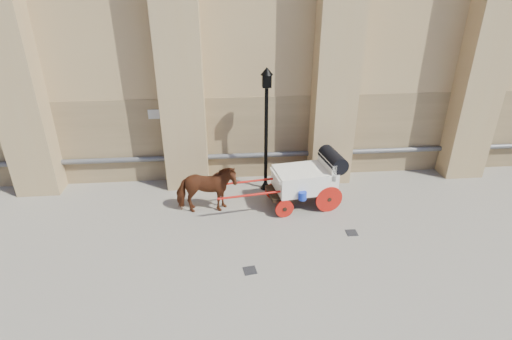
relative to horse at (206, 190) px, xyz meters
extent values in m
plane|color=slate|center=(0.31, -1.68, -0.78)|extent=(90.00, 90.00, 0.00)
cube|color=#977D54|center=(2.31, 2.47, 0.72)|extent=(44.00, 0.35, 3.00)
cylinder|color=#59595B|center=(2.31, 2.20, 0.12)|extent=(42.00, 0.18, 0.18)
cube|color=beige|center=(-1.69, 2.29, 1.72)|extent=(0.42, 0.04, 0.32)
imported|color=#5E2813|center=(0.00, 0.00, 0.00)|extent=(1.89, 0.92, 1.57)
cube|color=black|center=(2.98, 0.18, -0.26)|extent=(2.23, 1.26, 0.12)
cube|color=white|center=(3.07, 0.19, 0.13)|extent=(1.98, 1.46, 0.67)
cube|color=white|center=(3.79, 0.30, 0.51)|extent=(0.32, 1.21, 0.53)
cube|color=white|center=(2.27, 0.07, 0.37)|extent=(0.49, 1.09, 0.10)
cylinder|color=black|center=(3.98, 0.32, 0.71)|extent=(0.71, 1.27, 0.54)
cylinder|color=#B9160D|center=(3.78, -0.31, -0.35)|extent=(0.86, 0.18, 0.86)
cylinder|color=#B9160D|center=(3.60, 0.87, -0.35)|extent=(0.86, 0.18, 0.86)
cylinder|color=#B9160D|center=(2.35, -0.52, -0.50)|extent=(0.58, 0.14, 0.58)
cylinder|color=#B9160D|center=(2.18, 0.66, -0.50)|extent=(0.58, 0.14, 0.58)
cylinder|color=#B9160D|center=(1.47, -0.48, 0.03)|extent=(2.29, 0.40, 0.07)
cylinder|color=#B9160D|center=(1.35, 0.37, 0.03)|extent=(2.29, 0.40, 0.07)
cylinder|color=#1637C9|center=(2.89, -0.52, -0.06)|extent=(0.25, 0.25, 0.25)
cylinder|color=black|center=(1.98, 1.37, 0.98)|extent=(0.12, 0.12, 3.53)
cone|color=black|center=(1.98, 1.37, -0.61)|extent=(0.35, 0.35, 0.35)
cube|color=black|center=(1.98, 1.37, 2.99)|extent=(0.27, 0.27, 0.41)
cone|color=black|center=(1.98, 1.37, 3.28)|extent=(0.39, 0.39, 0.24)
cube|color=black|center=(1.12, -2.91, -0.78)|extent=(0.36, 0.36, 0.01)
cube|color=black|center=(4.16, -1.53, -0.78)|extent=(0.32, 0.32, 0.01)
camera|label=1|loc=(0.57, -10.79, 5.89)|focal=28.00mm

